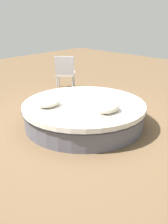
# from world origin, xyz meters

# --- Properties ---
(ground_plane) EXTENTS (16.00, 16.00, 0.00)m
(ground_plane) POSITION_xyz_m (0.00, 0.00, 0.00)
(ground_plane) COLOR brown
(round_bed) EXTENTS (2.43, 2.43, 0.47)m
(round_bed) POSITION_xyz_m (0.00, 0.00, 0.24)
(round_bed) COLOR #595966
(round_bed) RESTS_ON ground_plane
(throw_pillow_0) EXTENTS (0.47, 0.34, 0.14)m
(throw_pillow_0) POSITION_xyz_m (-0.60, 0.35, 0.54)
(throw_pillow_0) COLOR beige
(throw_pillow_0) RESTS_ON round_bed
(throw_pillow_1) EXTENTS (0.49, 0.31, 0.15)m
(throw_pillow_1) POSITION_xyz_m (-0.04, -0.65, 0.54)
(throw_pillow_1) COLOR beige
(throw_pillow_1) RESTS_ON round_bed
(patio_chair) EXTENTS (0.72, 0.72, 0.98)m
(patio_chair) POSITION_xyz_m (1.43, 2.12, 0.56)
(patio_chair) COLOR #B7B7BC
(patio_chair) RESTS_ON ground_plane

